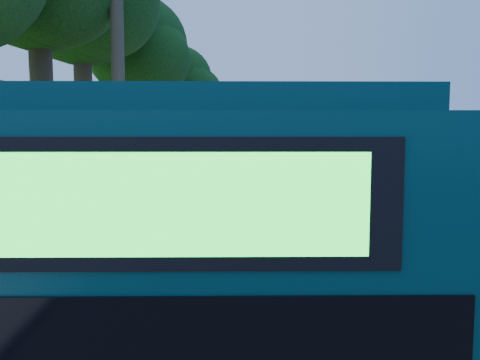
# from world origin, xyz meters

# --- Properties ---
(ground) EXTENTS (140.00, 140.00, 0.00)m
(ground) POSITION_xyz_m (0.00, 0.00, 0.00)
(ground) COLOR black
(ground) RESTS_ON ground
(sidewalk) EXTENTS (4.50, 70.00, 0.12)m
(sidewalk) POSITION_xyz_m (-7.30, 0.00, 0.06)
(sidewalk) COLOR gray
(sidewalk) RESTS_ON ground
(red_curb) EXTENTS (0.25, 30.00, 0.13)m
(red_curb) POSITION_xyz_m (-5.00, -4.00, 0.07)
(red_curb) COLOR maroon
(red_curb) RESTS_ON ground
(grass_verge) EXTENTS (8.00, 70.00, 0.06)m
(grass_verge) POSITION_xyz_m (-13.00, 5.00, 0.03)
(grass_verge) COLOR #234719
(grass_verge) RESTS_ON ground
(bus_shelter) EXTENTS (3.20, 1.51, 2.55)m
(bus_shelter) POSITION_xyz_m (-7.26, -2.86, 1.81)
(bus_shelter) COLOR black
(bus_shelter) RESTS_ON ground
(stop_sign_pole) EXTENTS (0.35, 0.06, 3.17)m
(stop_sign_pole) POSITION_xyz_m (-5.40, -5.00, 2.08)
(stop_sign_pole) COLOR gray
(stop_sign_pole) RESTS_ON ground
(traffic_signal_pole) EXTENTS (4.10, 0.30, 7.00)m
(traffic_signal_pole) POSITION_xyz_m (3.78, 10.00, 4.42)
(traffic_signal_pole) COLOR gray
(traffic_signal_pole) RESTS_ON ground
(tree_2) EXTENTS (8.82, 8.40, 15.12)m
(tree_2) POSITION_xyz_m (-11.89, 15.98, 10.48)
(tree_2) COLOR #382B1E
(tree_2) RESTS_ON ground
(tree_3) EXTENTS (10.08, 9.60, 17.28)m
(tree_3) POSITION_xyz_m (-13.88, 23.98, 11.98)
(tree_3) COLOR #382B1E
(tree_3) RESTS_ON ground
(tree_4) EXTENTS (8.40, 8.00, 14.14)m
(tree_4) POSITION_xyz_m (-11.40, 31.98, 9.73)
(tree_4) COLOR #382B1E
(tree_4) RESTS_ON ground
(tree_5) EXTENTS (7.35, 7.00, 12.86)m
(tree_5) POSITION_xyz_m (-10.41, 39.99, 8.96)
(tree_5) COLOR #382B1E
(tree_5) RESTS_ON ground
(white_bus) EXTENTS (2.71, 11.23, 3.33)m
(white_bus) POSITION_xyz_m (-3.72, 4.82, 1.62)
(white_bus) COLOR silver
(white_bus) RESTS_ON ground
(teal_bus) EXTENTS (3.68, 13.58, 4.00)m
(teal_bus) POSITION_xyz_m (-2.61, -14.71, 1.95)
(teal_bus) COLOR #0A383C
(teal_bus) RESTS_ON ground
(pickup) EXTENTS (3.42, 5.97, 1.57)m
(pickup) POSITION_xyz_m (1.93, 5.38, 0.78)
(pickup) COLOR silver
(pickup) RESTS_ON ground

